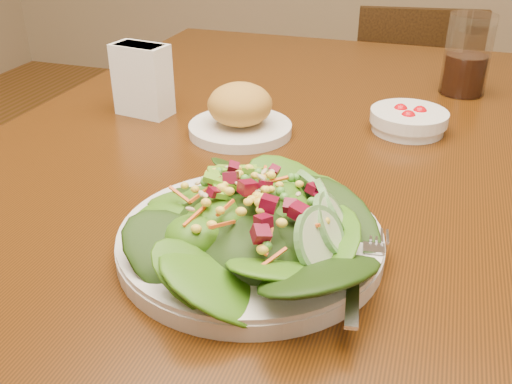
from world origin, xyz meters
TOP-DOWN VIEW (x-y plane):
  - dining_table at (0.00, 0.00)m, footprint 0.90×1.40m
  - chair_far at (0.15, 1.02)m, footprint 0.42×0.42m
  - salad_plate at (0.07, -0.28)m, footprint 0.29×0.29m
  - bread_plate at (-0.06, 0.03)m, footprint 0.17×0.17m
  - tomato_bowl at (0.20, 0.13)m, footprint 0.12×0.12m
  - drinking_glass at (0.28, 0.35)m, footprint 0.09×0.09m
  - napkin_holder at (-0.25, 0.06)m, footprint 0.10×0.07m

SIDE VIEW (x-z plane):
  - chair_far at x=0.15m, z-range 0.02..0.83m
  - dining_table at x=0.00m, z-range 0.27..1.02m
  - tomato_bowl at x=0.20m, z-range 0.75..0.79m
  - salad_plate at x=0.07m, z-range 0.74..0.82m
  - bread_plate at x=-0.06m, z-range 0.74..0.83m
  - drinking_glass at x=0.28m, z-range 0.74..0.89m
  - napkin_holder at x=-0.25m, z-range 0.75..0.88m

